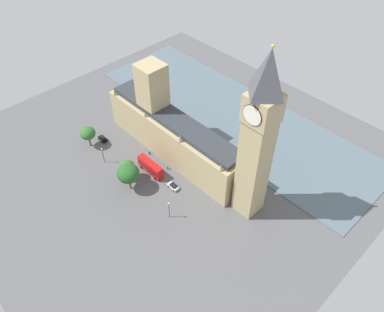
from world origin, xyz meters
name	(u,v)px	position (x,y,z in m)	size (l,w,h in m)	color
ground_plane	(171,155)	(0.00, 0.00, 0.00)	(133.95, 133.95, 0.00)	#565659
river_thames	(232,116)	(-32.57, 0.00, 0.12)	(38.82, 120.55, 0.25)	slate
parliament_building	(171,131)	(-1.99, -1.81, 9.10)	(11.50, 57.92, 31.12)	tan
clock_tower	(258,139)	(-1.70, 33.56, 28.32)	(8.00, 8.00, 54.78)	tan
car_black_by_river_gate	(103,139)	(12.90, -23.34, 0.88)	(1.93, 4.04, 1.74)	black
double_decker_bus_leading	(150,167)	(10.37, 1.45, 2.63)	(2.67, 10.51, 4.75)	red
car_white_midblock	(173,186)	(9.67, 11.97, 0.89)	(1.95, 4.01, 1.74)	silver
pedestrian_near_tower	(149,153)	(5.17, -5.82, 0.69)	(0.56, 0.64, 1.52)	navy
pedestrian_opposite_hall	(167,168)	(5.37, 4.20, 0.73)	(0.50, 0.60, 1.62)	#336B60
plane_tree_corner	(88,133)	(17.70, -24.13, 5.85)	(5.42, 5.42, 8.19)	brown
plane_tree_far_end	(128,173)	(19.68, 2.36, 6.94)	(7.09, 7.09, 9.98)	brown
plane_tree_under_trees	(127,167)	(17.59, -1.24, 5.76)	(5.04, 5.04, 7.94)	brown
street_lamp_trailing	(169,207)	(18.17, 19.82, 4.65)	(0.56, 0.56, 6.72)	black
street_lamp_kerbside	(103,153)	(18.96, -13.49, 4.54)	(0.56, 0.56, 6.53)	black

